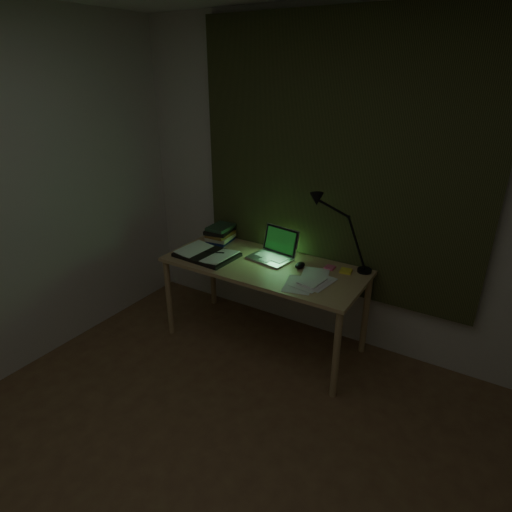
{
  "coord_description": "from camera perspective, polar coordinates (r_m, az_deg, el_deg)",
  "views": [
    {
      "loc": [
        1.14,
        -0.98,
        2.08
      ],
      "look_at": [
        -0.37,
        1.46,
        0.82
      ],
      "focal_mm": 30.0,
      "sensor_mm": 36.0,
      "label": 1
    }
  ],
  "objects": [
    {
      "name": "book_stack",
      "position": [
        3.68,
        -4.77,
        3.04
      ],
      "size": [
        0.22,
        0.25,
        0.15
      ],
      "primitive_type": null,
      "rotation": [
        0.0,
        0.0,
        0.14
      ],
      "color": "white",
      "rests_on": "desk"
    },
    {
      "name": "desk_lamp",
      "position": [
        3.14,
        14.76,
        2.66
      ],
      "size": [
        0.39,
        0.31,
        0.57
      ],
      "primitive_type": null,
      "rotation": [
        0.0,
        0.0,
        -0.04
      ],
      "color": "black",
      "rests_on": "desk"
    },
    {
      "name": "mouse",
      "position": [
        3.22,
        5.88,
        -1.23
      ],
      "size": [
        0.07,
        0.1,
        0.04
      ],
      "primitive_type": "ellipsoid",
      "rotation": [
        0.0,
        0.0,
        -0.01
      ],
      "color": "black",
      "rests_on": "desk"
    },
    {
      "name": "laptop",
      "position": [
        3.31,
        1.87,
        1.37
      ],
      "size": [
        0.37,
        0.41,
        0.23
      ],
      "primitive_type": null,
      "rotation": [
        0.0,
        0.0,
        -0.16
      ],
      "color": "silver",
      "rests_on": "desk"
    },
    {
      "name": "sticky_pink",
      "position": [
        3.24,
        9.81,
        -1.53
      ],
      "size": [
        0.07,
        0.07,
        0.01
      ],
      "primitive_type": "cube",
      "rotation": [
        0.0,
        0.0,
        -0.02
      ],
      "color": "#F8608B",
      "rests_on": "desk"
    },
    {
      "name": "desk",
      "position": [
        3.43,
        1.06,
        -6.46
      ],
      "size": [
        1.55,
        0.68,
        0.71
      ],
      "primitive_type": null,
      "color": "tan",
      "rests_on": "floor"
    },
    {
      "name": "open_textbook",
      "position": [
        3.42,
        -6.58,
        0.26
      ],
      "size": [
        0.48,
        0.35,
        0.04
      ],
      "primitive_type": null,
      "rotation": [
        0.0,
        0.0,
        -0.05
      ],
      "color": "white",
      "rests_on": "desk"
    },
    {
      "name": "sticky_yellow",
      "position": [
        3.21,
        11.91,
        -1.96
      ],
      "size": [
        0.09,
        0.09,
        0.02
      ],
      "primitive_type": "cube",
      "rotation": [
        0.0,
        0.0,
        0.15
      ],
      "color": "yellow",
      "rests_on": "desk"
    },
    {
      "name": "loose_papers",
      "position": [
        3.05,
        6.87,
        -3.04
      ],
      "size": [
        0.33,
        0.34,
        0.02
      ],
      "primitive_type": null,
      "rotation": [
        0.0,
        0.0,
        -0.06
      ],
      "color": "white",
      "rests_on": "desk"
    },
    {
      "name": "wall_back",
      "position": [
        3.29,
        10.53,
        8.75
      ],
      "size": [
        3.5,
        0.0,
        2.5
      ],
      "primitive_type": "cube",
      "color": "beige",
      "rests_on": "ground"
    },
    {
      "name": "curtain",
      "position": [
        3.21,
        10.52,
        12.04
      ],
      "size": [
        2.2,
        0.06,
        2.0
      ],
      "primitive_type": "cube",
      "color": "#2C3219",
      "rests_on": "wall_back"
    }
  ]
}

